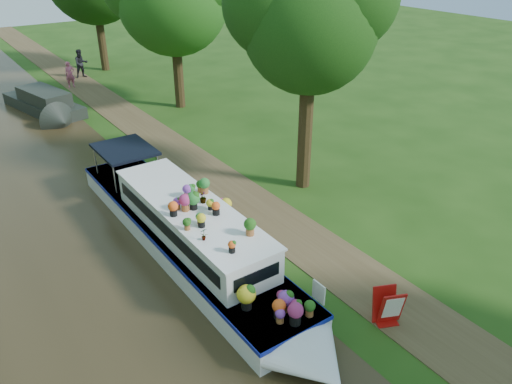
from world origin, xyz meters
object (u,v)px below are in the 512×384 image
(second_boat, at_px, (45,104))
(pedestrian_dark, at_px, (81,64))
(plant_boat, at_px, (193,234))
(sandwich_board, at_px, (388,308))
(pedestrian_pink, at_px, (70,74))

(second_boat, bearing_deg, pedestrian_dark, 44.16)
(plant_boat, distance_m, sandwich_board, 6.18)
(plant_boat, height_order, sandwich_board, plant_boat)
(plant_boat, distance_m, pedestrian_dark, 23.98)
(pedestrian_pink, bearing_deg, pedestrian_dark, 56.75)
(plant_boat, height_order, second_boat, plant_boat)
(second_boat, distance_m, sandwich_board, 22.96)
(pedestrian_dark, bearing_deg, sandwich_board, -91.41)
(sandwich_board, distance_m, pedestrian_pink, 27.16)
(plant_boat, xyz_separation_m, pedestrian_pink, (2.75, 21.61, 0.01))
(sandwich_board, bearing_deg, second_boat, 120.73)
(second_boat, distance_m, pedestrian_pink, 5.17)
(pedestrian_pink, relative_size, pedestrian_dark, 0.86)
(pedestrian_dark, bearing_deg, plant_boat, -98.53)
(second_boat, height_order, sandwich_board, second_boat)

